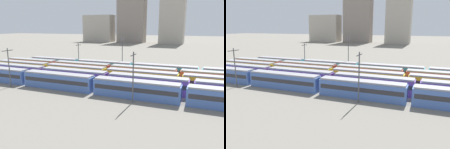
% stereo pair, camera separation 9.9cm
% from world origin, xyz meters
% --- Properties ---
extents(ground_plane, '(600.00, 600.00, 0.00)m').
position_xyz_m(ground_plane, '(0.00, 10.40, 0.00)').
color(ground_plane, slate).
extents(train_track_0, '(93.60, 3.06, 3.75)m').
position_xyz_m(train_track_0, '(33.38, 0.00, 1.90)').
color(train_track_0, '#4C70BC').
rests_on(train_track_0, ground_plane).
extents(train_track_1, '(74.70, 3.06, 3.75)m').
position_xyz_m(train_track_1, '(25.05, 5.20, 1.90)').
color(train_track_1, '#6B429E').
rests_on(train_track_1, ground_plane).
extents(train_track_2, '(93.60, 3.06, 3.75)m').
position_xyz_m(train_track_2, '(31.75, 10.40, 1.90)').
color(train_track_2, yellow).
rests_on(train_track_2, ground_plane).
extents(train_track_3, '(74.70, 3.06, 3.75)m').
position_xyz_m(train_track_3, '(21.29, 15.60, 1.90)').
color(train_track_3, '#BC4C38').
rests_on(train_track_3, ground_plane).
extents(train_track_4, '(93.60, 3.06, 3.75)m').
position_xyz_m(train_track_4, '(35.89, 20.80, 1.90)').
color(train_track_4, teal).
rests_on(train_track_4, ground_plane).
extents(catenary_pole_0, '(0.24, 3.20, 9.44)m').
position_xyz_m(catenary_pole_0, '(2.83, -3.29, 5.26)').
color(catenary_pole_0, '#4C4C51').
rests_on(catenary_pole_0, ground_plane).
extents(catenary_pole_1, '(0.24, 3.20, 8.75)m').
position_xyz_m(catenary_pole_1, '(6.08, 23.51, 4.90)').
color(catenary_pole_1, '#4C4C51').
rests_on(catenary_pole_1, ground_plane).
extents(catenary_pole_2, '(0.24, 3.20, 9.90)m').
position_xyz_m(catenary_pole_2, '(33.67, -3.04, 5.50)').
color(catenary_pole_2, '#4C4C51').
rests_on(catenary_pole_2, ground_plane).
extents(catenary_pole_3, '(0.24, 3.20, 10.93)m').
position_xyz_m(catenary_pole_3, '(21.84, 24.00, 6.02)').
color(catenary_pole_3, '#4C4C51').
rests_on(catenary_pole_3, ground_plane).
extents(distant_building_0, '(27.32, 14.48, 24.22)m').
position_xyz_m(distant_building_0, '(-46.34, 150.22, 12.11)').
color(distant_building_0, '#B2A899').
rests_on(distant_building_0, ground_plane).
extents(distant_building_1, '(24.02, 12.24, 44.13)m').
position_xyz_m(distant_building_1, '(-14.66, 150.22, 22.06)').
color(distant_building_1, gray).
rests_on(distant_building_1, ground_plane).
extents(distant_building_2, '(19.81, 13.21, 48.32)m').
position_xyz_m(distant_building_2, '(20.34, 150.22, 24.16)').
color(distant_building_2, '#B2A899').
rests_on(distant_building_2, ground_plane).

